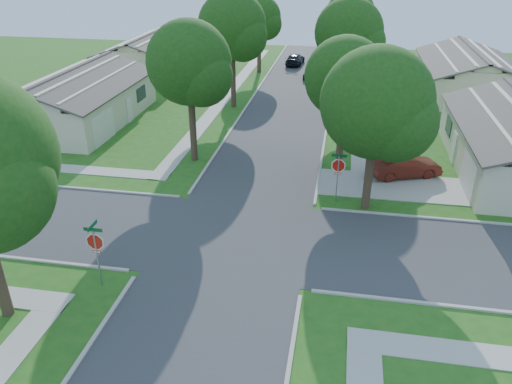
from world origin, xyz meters
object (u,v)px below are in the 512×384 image
object	(u,v)px
tree_w_near	(190,67)
tree_e_near	(346,81)
stop_sign_sw	(95,244)
car_driveway	(405,166)
tree_e_far	(351,17)
tree_w_far	(260,20)
stop_sign_ne	(338,168)
car_curb_west	(295,59)
house_ne_far	(468,77)
tree_w_mid	(233,29)
house_nw_near	(77,103)
car_curb_east	(312,72)
tree_e_mid	(349,36)
tree_ne_corner	(377,108)
house_nw_far	(154,58)

from	to	relation	value
tree_w_near	tree_e_near	bearing A→B (deg)	-0.00
stop_sign_sw	car_driveway	world-z (taller)	stop_sign_sw
tree_e_near	tree_e_far	bearing A→B (deg)	90.00
stop_sign_sw	tree_e_near	distance (m)	17.04
stop_sign_sw	tree_w_far	bearing A→B (deg)	89.93
stop_sign_ne	car_curb_west	xyz separation A→B (m)	(-5.90, 33.67, -1.41)
tree_e_far	house_ne_far	size ratio (longest dim) A/B	0.64
tree_e_near	car_driveway	size ratio (longest dim) A/B	1.95
tree_w_mid	house_nw_near	size ratio (longest dim) A/B	0.70
house_ne_far	car_curb_east	world-z (taller)	house_ne_far
tree_e_mid	tree_w_far	distance (m)	16.06
tree_e_near	stop_sign_ne	bearing A→B (deg)	-90.68
tree_e_near	tree_ne_corner	world-z (taller)	tree_ne_corner
tree_e_near	car_curb_east	bearing A→B (deg)	98.64
tree_e_near	house_nw_near	world-z (taller)	tree_e_near
tree_e_near	tree_e_far	world-z (taller)	tree_e_far
tree_ne_corner	tree_w_mid	bearing A→B (deg)	123.22
tree_e_mid	house_nw_near	size ratio (longest dim) A/B	0.68
tree_e_far	car_driveway	distance (m)	26.15
stop_sign_sw	tree_e_mid	xyz separation A→B (m)	(9.46, 25.71, 4.22)
tree_w_near	car_driveway	distance (m)	14.42
tree_w_far	stop_sign_sw	bearing A→B (deg)	-90.07
tree_e_near	tree_w_far	size ratio (longest dim) A/B	1.03
tree_e_far	tree_w_far	world-z (taller)	tree_e_far
house_nw_far	tree_e_near	bearing A→B (deg)	-47.94
house_nw_near	car_curb_east	world-z (taller)	house_nw_near
house_nw_far	car_curb_west	size ratio (longest dim) A/B	3.18
car_driveway	house_nw_near	bearing A→B (deg)	54.63
tree_w_far	tree_e_mid	bearing A→B (deg)	-54.10
car_curb_east	tree_w_far	bearing A→B (deg)	167.16
stop_sign_ne	house_nw_near	world-z (taller)	house_nw_near
car_curb_east	house_nw_near	bearing A→B (deg)	-131.92
stop_sign_sw	tree_e_mid	world-z (taller)	tree_e_mid
tree_w_far	house_nw_near	xyz separation A→B (m)	(-11.34, -19.01, -3.99)
tree_e_near	car_curb_east	xyz separation A→B (m)	(-3.55, 23.36, -4.99)
tree_w_near	car_driveway	bearing A→B (deg)	-1.31
stop_sign_ne	tree_w_near	bearing A→B (deg)	155.26
stop_sign_ne	tree_w_mid	xyz separation A→B (m)	(-9.34, 16.31, 4.46)
tree_e_near	tree_e_mid	xyz separation A→B (m)	(0.01, 12.00, 0.61)
tree_e_mid	house_nw_near	bearing A→B (deg)	-163.85
house_nw_near	tree_w_mid	bearing A→B (deg)	27.90
tree_e_near	tree_w_near	bearing A→B (deg)	180.00
tree_e_mid	car_driveway	distance (m)	14.07
tree_e_mid	car_driveway	bearing A→B (deg)	-72.15
tree_e_near	house_nw_far	distance (m)	31.24
house_nw_near	car_curb_east	distance (m)	24.46
tree_ne_corner	tree_e_mid	bearing A→B (deg)	95.45
car_curb_west	stop_sign_ne	bearing A→B (deg)	104.28
tree_w_near	car_curb_west	bearing A→B (deg)	83.31
stop_sign_sw	house_ne_far	xyz separation A→B (m)	(20.69, 33.70, -0.51)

